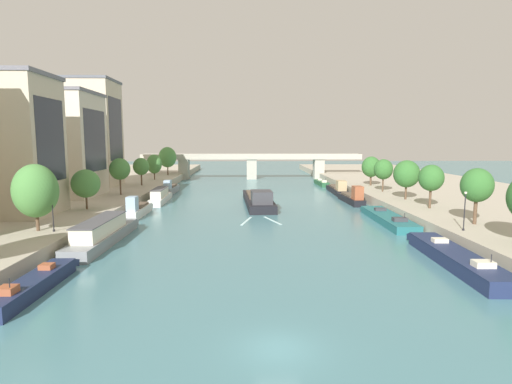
% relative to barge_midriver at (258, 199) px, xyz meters
% --- Properties ---
extents(ground_plane, '(400.00, 400.00, 0.00)m').
position_rel_barge_midriver_xyz_m(ground_plane, '(-0.44, -49.23, -0.98)').
color(ground_plane, teal).
extents(quay_left, '(36.00, 170.00, 1.74)m').
position_rel_barge_midriver_xyz_m(quay_left, '(-37.85, 5.77, -0.11)').
color(quay_left, '#B2A893').
rests_on(quay_left, ground).
extents(quay_right, '(36.00, 170.00, 1.74)m').
position_rel_barge_midriver_xyz_m(quay_right, '(36.98, 5.77, -0.11)').
color(quay_right, '#B2A893').
rests_on(quay_right, ground).
extents(barge_midriver, '(5.39, 22.15, 3.25)m').
position_rel_barge_midriver_xyz_m(barge_midriver, '(0.00, 0.00, 0.00)').
color(barge_midriver, black).
rests_on(barge_midriver, ground).
extents(wake_behind_barge, '(5.59, 6.05, 0.03)m').
position_rel_barge_midriver_xyz_m(wake_behind_barge, '(-0.26, -13.97, -0.97)').
color(wake_behind_barge, silver).
rests_on(wake_behind_barge, ground).
extents(moored_boat_left_second, '(2.13, 11.38, 2.23)m').
position_rel_barge_midriver_xyz_m(moored_boat_left_second, '(-17.73, -40.55, -0.39)').
color(moored_boat_left_second, '#1E284C').
rests_on(moored_boat_left_second, ground).
extents(moored_boat_left_gap_after, '(3.19, 16.79, 2.81)m').
position_rel_barge_midriver_xyz_m(moored_boat_left_gap_after, '(-17.59, -26.16, 0.19)').
color(moored_boat_left_gap_after, gray).
rests_on(moored_boat_left_gap_after, ground).
extents(moored_boat_left_upstream, '(1.87, 10.32, 3.29)m').
position_rel_barge_midriver_xyz_m(moored_boat_left_upstream, '(-18.04, -9.82, -0.01)').
color(moored_boat_left_upstream, silver).
rests_on(moored_boat_left_upstream, ground).
extents(moored_boat_left_midway, '(2.48, 13.07, 2.59)m').
position_rel_barge_midriver_xyz_m(moored_boat_left_midway, '(-17.54, 3.65, 0.09)').
color(moored_boat_left_midway, silver).
rests_on(moored_boat_left_midway, ground).
extents(moored_boat_left_far, '(1.99, 10.63, 3.03)m').
position_rel_barge_midriver_xyz_m(moored_boat_left_far, '(-18.00, 16.62, -0.04)').
color(moored_boat_left_far, gray).
rests_on(moored_boat_left_far, ground).
extents(moored_boat_right_lone, '(3.35, 16.67, 2.37)m').
position_rel_barge_midriver_xyz_m(moored_boat_right_lone, '(16.54, -34.69, -0.33)').
color(moored_boat_right_lone, '#1E284C').
rests_on(moored_boat_right_lone, ground).
extents(moored_boat_right_near, '(3.42, 16.69, 2.10)m').
position_rel_barge_midriver_xyz_m(moored_boat_right_near, '(17.23, -15.14, -0.46)').
color(moored_boat_right_near, '#23666B').
rests_on(moored_boat_right_near, ground).
extents(moored_boat_right_second, '(2.44, 11.60, 3.39)m').
position_rel_barge_midriver_xyz_m(moored_boat_right_second, '(16.72, 1.76, -0.01)').
color(moored_boat_right_second, black).
rests_on(moored_boat_right_second, ground).
extents(moored_boat_right_midway, '(2.78, 14.03, 3.05)m').
position_rel_barge_midriver_xyz_m(moored_boat_right_midway, '(17.19, 15.51, -0.09)').
color(moored_boat_right_midway, black).
rests_on(moored_boat_right_midway, ground).
extents(moored_boat_right_upstream, '(2.12, 11.15, 2.13)m').
position_rel_barge_midriver_xyz_m(moored_boat_right_upstream, '(16.73, 31.24, -0.44)').
color(moored_boat_right_upstream, '#235633').
rests_on(moored_boat_right_upstream, ground).
extents(tree_left_midway, '(4.45, 4.45, 6.95)m').
position_rel_barge_midriver_xyz_m(tree_left_midway, '(-23.79, -27.46, 4.94)').
color(tree_left_midway, brown).
rests_on(tree_left_midway, quay_left).
extents(tree_left_by_lamp, '(3.80, 3.80, 5.44)m').
position_rel_barge_midriver_xyz_m(tree_left_by_lamp, '(-23.90, -13.92, 4.27)').
color(tree_left_by_lamp, brown).
rests_on(tree_left_by_lamp, quay_left).
extents(tree_left_third, '(3.52, 3.52, 6.29)m').
position_rel_barge_midriver_xyz_m(tree_left_third, '(-23.85, 1.25, 5.18)').
color(tree_left_third, brown).
rests_on(tree_left_third, quay_left).
extents(tree_left_distant, '(3.32, 3.32, 5.73)m').
position_rel_barge_midriver_xyz_m(tree_left_distant, '(-23.93, 16.02, 4.69)').
color(tree_left_distant, brown).
rests_on(tree_left_distant, quay_left).
extents(tree_left_end_of_row, '(3.58, 3.58, 6.04)m').
position_rel_barge_midriver_xyz_m(tree_left_end_of_row, '(-23.96, 28.40, 4.51)').
color(tree_left_end_of_row, brown).
rests_on(tree_left_end_of_row, quay_left).
extents(tree_left_nearest, '(4.72, 4.72, 7.58)m').
position_rel_barge_midriver_xyz_m(tree_left_nearest, '(-23.26, 41.64, 5.58)').
color(tree_left_nearest, brown).
rests_on(tree_left_nearest, quay_left).
extents(tree_right_end_of_row, '(3.45, 3.45, 6.30)m').
position_rel_barge_midriver_xyz_m(tree_right_end_of_row, '(23.52, -25.29, 5.14)').
color(tree_right_end_of_row, brown).
rests_on(tree_right_end_of_row, quay_right).
extents(tree_right_by_lamp, '(3.38, 3.38, 6.04)m').
position_rel_barge_midriver_xyz_m(tree_right_by_lamp, '(23.34, -14.39, 4.96)').
color(tree_right_by_lamp, brown).
rests_on(tree_right_by_lamp, quay_right).
extents(tree_right_nearest, '(4.08, 4.08, 6.23)m').
position_rel_barge_midriver_xyz_m(tree_right_nearest, '(23.33, -5.78, 4.83)').
color(tree_right_nearest, brown).
rests_on(tree_right_nearest, quay_right).
extents(tree_right_past_mid, '(3.41, 3.41, 5.95)m').
position_rel_barge_midriver_xyz_m(tree_right_past_mid, '(22.95, 4.11, 4.85)').
color(tree_right_past_mid, brown).
rests_on(tree_right_past_mid, quay_right).
extents(tree_right_third, '(3.84, 3.84, 6.03)m').
position_rel_barge_midriver_xyz_m(tree_right_third, '(23.91, 14.55, 4.64)').
color(tree_right_third, brown).
rests_on(tree_right_third, quay_right).
extents(lamppost_left_bank, '(0.28, 0.28, 4.48)m').
position_rel_barge_midriver_xyz_m(lamppost_left_bank, '(-21.97, -27.90, 3.22)').
color(lamppost_left_bank, black).
rests_on(lamppost_left_bank, quay_left).
extents(lamppost_right_bank, '(0.28, 0.28, 4.10)m').
position_rel_barge_midriver_xyz_m(lamppost_right_bank, '(20.53, -28.52, 3.02)').
color(lamppost_right_bank, black).
rests_on(lamppost_right_bank, quay_right).
extents(building_left_far_end, '(14.49, 12.25, 17.40)m').
position_rel_barge_midriver_xyz_m(building_left_far_end, '(-34.26, -0.24, 9.48)').
color(building_left_far_end, beige).
rests_on(building_left_far_end, quay_left).
extents(building_left_tall, '(11.23, 10.65, 21.63)m').
position_rel_barge_midriver_xyz_m(building_left_tall, '(-34.26, 16.00, 11.59)').
color(building_left_tall, beige).
rests_on(building_left_tall, quay_left).
extents(bridge_far, '(62.84, 4.40, 7.21)m').
position_rel_barge_midriver_xyz_m(bridge_far, '(-0.44, 48.36, 3.63)').
color(bridge_far, '#ADA899').
rests_on(bridge_far, ground).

